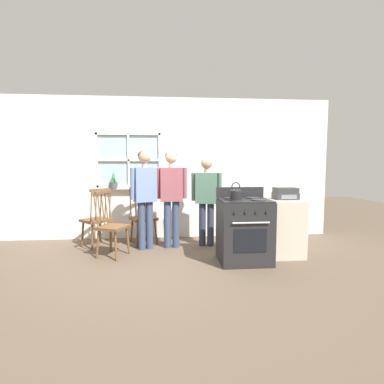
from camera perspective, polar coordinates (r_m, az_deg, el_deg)
The scene contains 13 objects.
ground_plane at distance 4.67m, azimuth -4.41°, elevation -12.61°, with size 16.00×16.00×0.00m, color brown.
wall_back at distance 5.84m, azimuth -4.31°, elevation 4.37°, with size 6.40×0.16×2.70m.
chair_by_window at distance 5.50m, azimuth -9.33°, elevation -4.94°, with size 0.55×0.54×1.02m.
chair_near_wall at distance 4.85m, azimuth -15.09°, elevation -6.43°, with size 0.54×0.55×1.02m.
chair_center_cluster at distance 5.49m, azimuth -17.73°, elevation -5.14°, with size 0.58×0.58×1.02m.
person_elderly_left at distance 5.05m, azimuth -8.93°, elevation 0.51°, with size 0.51×0.32×1.66m.
person_teen_center at distance 5.11m, azimuth -3.93°, elevation 0.41°, with size 0.53×0.23×1.65m.
person_adult_right at distance 5.22m, azimuth 2.80°, elevation -0.02°, with size 0.54×0.29×1.56m.
stove at distance 4.49m, azimuth 9.90°, elevation -7.15°, with size 0.73×0.68×1.08m.
kettle at distance 4.23m, azimuth 8.33°, elevation -0.31°, with size 0.21×0.17×0.25m.
potted_plant at distance 5.84m, azimuth -14.73°, elevation 1.71°, with size 0.16×0.16×0.31m.
side_counter at distance 4.90m, azimuth 17.09°, elevation -6.51°, with size 0.55×0.50×0.90m.
stereo at distance 4.81m, azimuth 17.36°, elevation -0.27°, with size 0.34×0.29×0.18m.
Camera 1 is at (-0.05, -4.44, 1.44)m, focal length 28.00 mm.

